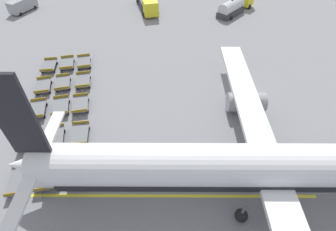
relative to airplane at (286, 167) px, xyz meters
name	(u,v)px	position (x,y,z in m)	size (l,w,h in m)	color
ground_plane	(244,91)	(-13.96, -0.59, -3.32)	(500.00, 500.00, 0.00)	gray
airplane	(286,167)	(0.00, 0.00, 0.00)	(39.64, 45.22, 12.28)	white
fuel_tanker_primary	(235,6)	(-38.25, 0.97, -2.07)	(9.02, 7.86, 2.94)	yellow
fuel_tanker_secondary	(147,1)	(-39.47, -16.03, -1.91)	(9.94, 5.34, 3.28)	yellow
service_van	(23,4)	(-36.68, -39.75, -2.04)	(5.92, 3.91, 2.36)	gray
baggage_dolly_row_near_col_a	(49,66)	(-17.35, -27.11, -2.83)	(3.86, 2.32, 0.92)	slate
baggage_dolly_row_near_col_b	(43,86)	(-12.78, -26.06, -2.83)	(3.86, 2.58, 0.92)	slate
baggage_dolly_row_near_col_c	(37,109)	(-8.45, -24.96, -2.83)	(3.86, 2.55, 0.92)	slate
baggage_dolly_row_near_col_d	(28,139)	(-3.97, -23.97, -2.83)	(3.86, 2.40, 0.92)	slate
baggage_dolly_row_near_col_e	(19,180)	(0.80, -22.62, -2.83)	(3.86, 2.49, 0.92)	slate
baggage_dolly_row_mid_a_col_a	(67,63)	(-18.06, -24.79, -2.83)	(3.86, 2.55, 0.92)	slate
baggage_dolly_row_mid_a_col_b	(63,83)	(-13.54, -23.80, -2.83)	(3.86, 2.59, 0.92)	slate
baggage_dolly_row_mid_a_col_c	(61,106)	(-9.13, -22.47, -2.83)	(3.86, 2.56, 0.92)	slate
baggage_dolly_row_mid_a_col_d	(55,138)	(-4.34, -21.36, -2.83)	(3.86, 2.56, 0.92)	slate
baggage_dolly_row_mid_a_col_e	(46,176)	(0.20, -20.41, -2.83)	(3.86, 2.40, 0.92)	slate
baggage_dolly_row_mid_b_col_a	(84,62)	(-18.54, -22.50, -2.83)	(3.85, 2.61, 0.92)	slate
baggage_dolly_row_mid_b_col_b	(83,81)	(-14.18, -21.34, -2.83)	(3.86, 2.51, 0.92)	slate
baggage_dolly_row_mid_b_col_c	(80,104)	(-9.62, -20.29, -2.83)	(3.86, 2.50, 0.92)	slate
baggage_dolly_row_mid_b_col_d	(79,134)	(-4.96, -18.95, -2.83)	(3.86, 2.32, 0.92)	slate
baggage_dolly_row_mid_b_col_e	(78,170)	(-0.64, -17.79, -2.83)	(3.86, 2.58, 0.92)	slate
stand_guidance_stripe	(163,196)	(1.26, -9.73, -3.32)	(1.80, 26.45, 0.01)	yellow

